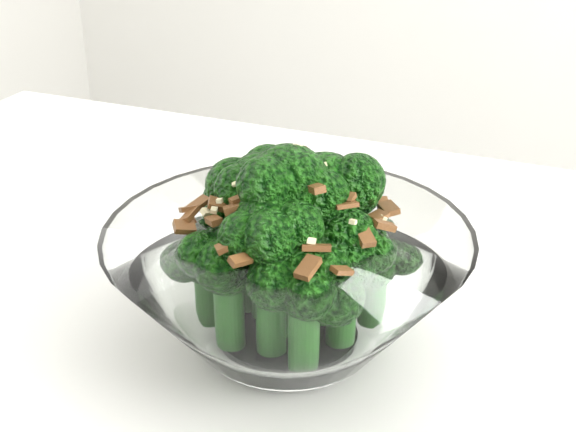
% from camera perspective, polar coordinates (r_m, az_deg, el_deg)
% --- Properties ---
extents(broccoli_dish, '(0.24, 0.24, 0.15)m').
position_cam_1_polar(broccoli_dish, '(0.53, -0.04, -4.01)').
color(broccoli_dish, white).
rests_on(broccoli_dish, table).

